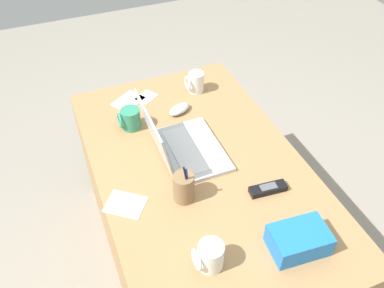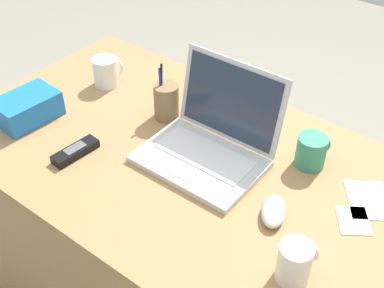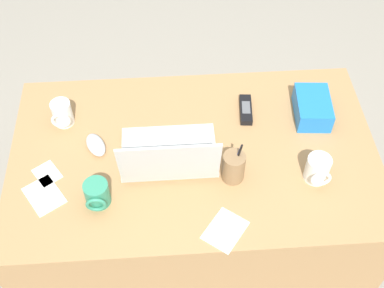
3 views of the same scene
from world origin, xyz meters
The scene contains 13 objects.
ground_plane centered at (0.00, 0.00, 0.00)m, with size 6.00×6.00×0.00m, color gray.
desk centered at (0.00, 0.00, 0.35)m, with size 1.32×0.80×0.70m, color #A87C4F.
laptop centered at (0.09, 0.05, 0.76)m, with size 0.34×0.29×0.25m.
computer_mouse centered at (0.35, -0.04, 0.72)m, with size 0.06×0.11×0.03m, color silver.
coffee_mug_white centered at (0.48, -0.17, 0.75)m, with size 0.07×0.09×0.10m.
coffee_mug_tall centered at (-0.41, 0.14, 0.75)m, with size 0.08×0.09×0.10m.
coffee_mug_spare centered at (0.33, 0.19, 0.75)m, with size 0.08×0.09×0.09m.
cordless_phone centered at (-0.21, -0.18, 0.72)m, with size 0.06×0.14×0.03m.
pen_holder centered at (-0.12, 0.12, 0.76)m, with size 0.08×0.08×0.18m.
snack_bag centered at (-0.46, -0.15, 0.74)m, with size 0.12×0.18×0.08m, color blue.
paper_note_near_laptop centered at (-0.08, 0.32, 0.71)m, with size 0.11×0.14×0.00m, color white.
paper_note_left centered at (0.52, 0.06, 0.71)m, with size 0.07×0.09×0.00m, color white.
paper_note_right centered at (0.52, 0.15, 0.71)m, with size 0.10×0.14×0.00m, color white.
Camera 3 is at (0.08, 1.11, 2.12)m, focal length 47.04 mm.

